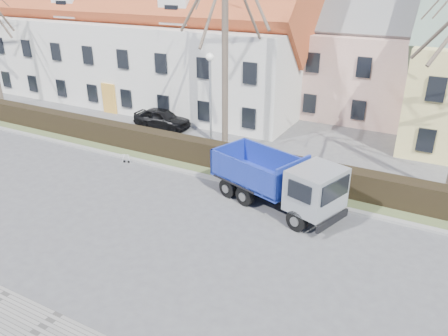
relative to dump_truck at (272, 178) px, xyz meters
The scene contains 11 objects.
ground 4.86m from the dump_truck, 129.26° to the right, with size 120.00×120.00×0.00m, color #4C4C4F.
curb_far 3.35m from the dump_truck, 161.98° to the left, with size 80.00×0.30×0.12m, color gray.
grass_strip 4.11m from the dump_truck, 139.17° to the left, with size 80.00×3.00×0.10m, color #4B5A32.
hedge 3.85m from the dump_truck, 141.45° to the left, with size 60.00×0.90×1.30m, color black.
building_white 20.49m from the dump_truck, 142.25° to the left, with size 26.80×10.80×9.50m, color silver, non-canonical shape.
building_pink 16.62m from the dump_truck, 86.40° to the left, with size 10.80×8.80×8.00m, color #D4A396, non-canonical shape.
tree_1 8.60m from the dump_truck, 135.60° to the left, with size 9.20×9.20×12.65m, color #4F4237, non-canonical shape.
dump_truck is the anchor object (origin of this frame).
streetlight 6.30m from the dump_truck, 146.31° to the left, with size 0.46×0.46×5.90m, color #9A9FA5, non-canonical shape.
cart_frame 9.04m from the dump_truck, behind, with size 0.60×0.34×0.55m, color silver, non-canonical shape.
parked_car_a 12.29m from the dump_truck, 149.05° to the left, with size 1.58×3.92×1.33m, color black.
Camera 1 is at (9.35, -12.73, 9.62)m, focal length 35.00 mm.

